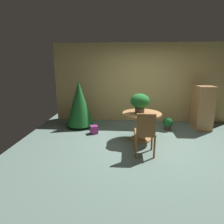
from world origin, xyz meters
TOP-DOWN VIEW (x-y plane):
  - ground_plane at (0.00, 0.00)m, footprint 6.60×6.60m
  - back_wall_panel at (0.00, 2.20)m, footprint 6.00×0.10m
  - round_dining_table at (-0.17, 0.42)m, footprint 0.98×0.98m
  - flower_vase at (-0.24, 0.37)m, footprint 0.48×0.48m
  - wooden_chair_near at (-0.17, -0.46)m, footprint 0.43×0.43m
  - holiday_tree at (-2.00, 1.35)m, footprint 0.82×0.82m
  - gift_box_purple at (-1.47, 0.79)m, footprint 0.26×0.26m
  - wooden_cabinet at (1.73, 1.47)m, footprint 0.50×0.69m
  - potted_plant at (0.68, 1.23)m, footprint 0.30×0.30m

SIDE VIEW (x-z plane):
  - ground_plane at x=0.00m, z-range 0.00..0.00m
  - gift_box_purple at x=-1.47m, z-range 0.00..0.23m
  - potted_plant at x=0.68m, z-range 0.02..0.42m
  - round_dining_table at x=-0.17m, z-range 0.12..0.85m
  - wooden_chair_near at x=-0.17m, z-range 0.07..1.02m
  - wooden_cabinet at x=1.73m, z-range 0.00..1.31m
  - holiday_tree at x=-2.00m, z-range 0.04..1.48m
  - flower_vase at x=-0.24m, z-range 0.77..1.27m
  - back_wall_panel at x=0.00m, z-range 0.00..2.60m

